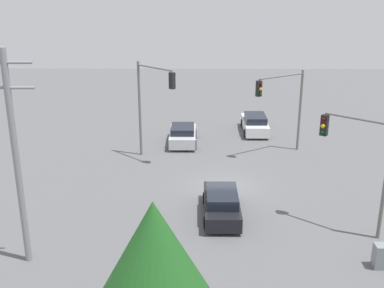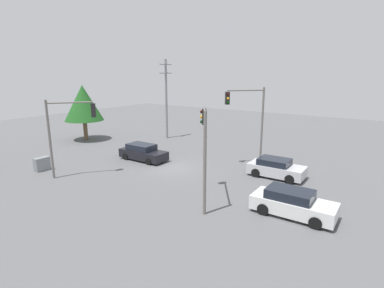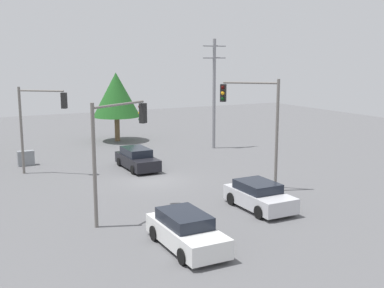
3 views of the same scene
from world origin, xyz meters
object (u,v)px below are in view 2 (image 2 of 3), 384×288
at_px(sedan_silver, 276,168).
at_px(traffic_signal_aux, 249,113).
at_px(sedan_white, 292,203).
at_px(sedan_dark, 143,152).
at_px(traffic_signal_cross, 68,125).
at_px(electrical_cabinet, 42,164).
at_px(traffic_signal_main, 204,138).

xyz_separation_m(sedan_silver, traffic_signal_aux, (1.96, 3.30, 3.84)).
distance_m(sedan_white, sedan_silver, 6.51).
distance_m(sedan_dark, traffic_signal_cross, 7.40).
xyz_separation_m(traffic_signal_cross, electrical_cabinet, (-0.54, 3.35, -3.53)).
bearing_deg(traffic_signal_cross, traffic_signal_main, -42.25).
bearing_deg(traffic_signal_main, electrical_cabinet, 66.19).
bearing_deg(electrical_cabinet, sedan_white, -79.64).
height_order(sedan_silver, electrical_cabinet, sedan_silver).
xyz_separation_m(traffic_signal_main, traffic_signal_cross, (-1.74, 11.00, 0.00)).
bearing_deg(traffic_signal_cross, traffic_signal_aux, -3.62).
height_order(sedan_white, sedan_dark, sedan_white).
relative_size(sedan_silver, traffic_signal_main, 0.71).
relative_size(traffic_signal_cross, traffic_signal_aux, 0.89).
height_order(traffic_signal_main, traffic_signal_cross, traffic_signal_cross).
height_order(traffic_signal_aux, electrical_cabinet, traffic_signal_aux).
xyz_separation_m(sedan_dark, traffic_signal_main, (-4.70, -9.60, 3.37)).
bearing_deg(traffic_signal_cross, sedan_dark, 26.52).
height_order(sedan_dark, electrical_cabinet, sedan_dark).
bearing_deg(sedan_dark, traffic_signal_main, 63.90).
height_order(sedan_silver, traffic_signal_aux, traffic_signal_aux).
bearing_deg(electrical_cabinet, sedan_dark, -34.28).
bearing_deg(sedan_silver, electrical_cabinet, -60.44).
relative_size(sedan_dark, sedan_silver, 1.10).
xyz_separation_m(traffic_signal_aux, electrical_cabinet, (-11.32, 13.21, -3.99)).
bearing_deg(sedan_dark, sedan_white, 76.89).
relative_size(sedan_silver, traffic_signal_aux, 0.63).
bearing_deg(electrical_cabinet, traffic_signal_aux, -49.40).
bearing_deg(sedan_white, traffic_signal_cross, -79.38).
bearing_deg(electrical_cabinet, traffic_signal_main, -81.01).
bearing_deg(electrical_cabinet, sedan_silver, -60.44).
relative_size(traffic_signal_aux, electrical_cabinet, 5.69).
bearing_deg(sedan_white, sedan_silver, -153.16).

